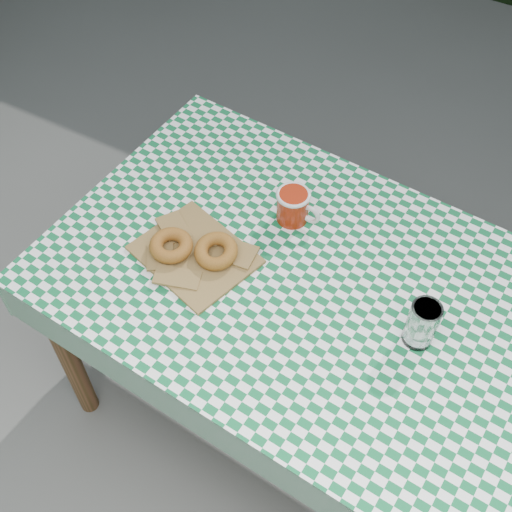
{
  "coord_description": "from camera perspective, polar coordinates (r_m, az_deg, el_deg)",
  "views": [
    {
      "loc": [
        0.44,
        -0.85,
        2.11
      ],
      "look_at": [
        -0.06,
        0.05,
        0.79
      ],
      "focal_mm": 46.63,
      "sensor_mm": 36.0,
      "label": 1
    }
  ],
  "objects": [
    {
      "name": "bagel_back",
      "position": [
        1.69,
        -3.45,
        0.43
      ],
      "size": [
        0.11,
        0.11,
        0.04
      ],
      "primitive_type": "torus",
      "rotation": [
        0.0,
        0.0,
        -0.02
      ],
      "color": "brown",
      "rests_on": "paper_bag"
    },
    {
      "name": "drinking_glass",
      "position": [
        1.57,
        14.04,
        -5.66
      ],
      "size": [
        0.08,
        0.08,
        0.13
      ],
      "primitive_type": "cylinder",
      "rotation": [
        0.0,
        0.0,
        -0.14
      ],
      "color": "silver",
      "rests_on": "tablecloth"
    },
    {
      "name": "paper_bag",
      "position": [
        1.72,
        -5.27,
        0.17
      ],
      "size": [
        0.34,
        0.3,
        0.02
      ],
      "primitive_type": "cube",
      "rotation": [
        0.0,
        0.0,
        -0.29
      ],
      "color": "olive",
      "rests_on": "tablecloth"
    },
    {
      "name": "ground",
      "position": [
        2.32,
        0.71,
        -13.28
      ],
      "size": [
        60.0,
        60.0,
        0.0
      ],
      "primitive_type": "plane",
      "color": "#54544F",
      "rests_on": "ground"
    },
    {
      "name": "bagel_front",
      "position": [
        1.71,
        -7.3,
        0.91
      ],
      "size": [
        0.13,
        0.13,
        0.04
      ],
      "primitive_type": "torus",
      "rotation": [
        0.0,
        0.0,
        -0.2
      ],
      "color": "brown",
      "rests_on": "paper_bag"
    },
    {
      "name": "coffee_mug",
      "position": [
        1.76,
        3.17,
        4.29
      ],
      "size": [
        0.18,
        0.18,
        0.1
      ],
      "primitive_type": null,
      "rotation": [
        0.0,
        0.0,
        -0.07
      ],
      "color": "maroon",
      "rests_on": "tablecloth"
    },
    {
      "name": "table",
      "position": [
        2.0,
        3.3,
        -8.28
      ],
      "size": [
        1.33,
        0.94,
        0.75
      ],
      "primitive_type": "cube",
      "rotation": [
        0.0,
        0.0,
        -0.07
      ],
      "color": "#50371B",
      "rests_on": "ground"
    },
    {
      "name": "tablecloth",
      "position": [
        1.68,
        3.89,
        -1.94
      ],
      "size": [
        1.36,
        0.96,
        0.01
      ],
      "primitive_type": "cube",
      "rotation": [
        0.0,
        0.0,
        -0.07
      ],
      "color": "#0E5C30",
      "rests_on": "table"
    }
  ]
}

